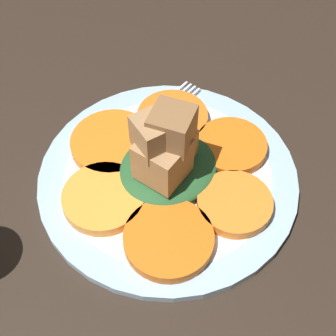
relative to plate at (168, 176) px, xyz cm
name	(u,v)px	position (x,y,z in cm)	size (l,w,h in cm)	color
table_slab	(168,184)	(0.00, 0.00, -1.52)	(120.00, 120.00, 2.00)	black
plate	(168,176)	(0.00, 0.00, 0.00)	(29.20, 29.20, 1.05)	#99B7D1
carrot_slice_0	(169,239)	(5.01, 7.08, 1.21)	(9.15, 9.15, 1.26)	#D66114
carrot_slice_1	(235,204)	(-3.12, 7.73, 1.21)	(7.98, 7.98, 1.26)	orange
carrot_slice_2	(231,146)	(-7.98, 1.45, 1.21)	(8.23, 8.23, 1.26)	orange
carrot_slice_3	(172,118)	(-5.13, -6.23, 1.21)	(8.62, 8.62, 1.26)	orange
carrot_slice_4	(112,143)	(2.93, -7.05, 1.21)	(9.72, 9.72, 1.26)	orange
carrot_slice_5	(104,198)	(7.75, -0.97, 1.21)	(8.85, 8.85, 1.26)	orange
center_pile	(167,154)	(0.24, 0.10, 4.24)	(11.32, 10.19, 10.16)	#235128
fork	(147,127)	(-2.00, -7.14, 0.78)	(19.35, 6.82, 0.40)	silver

